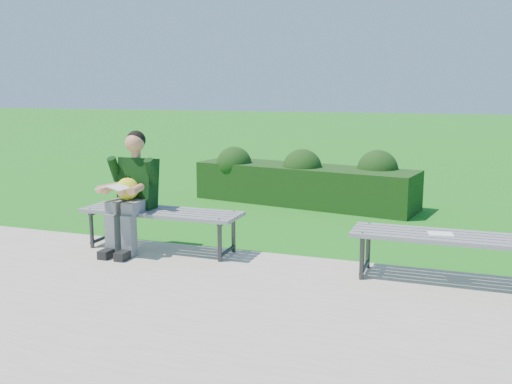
{
  "coord_description": "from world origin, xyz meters",
  "views": [
    {
      "loc": [
        2.14,
        -5.7,
        1.77
      ],
      "look_at": [
        0.17,
        -0.17,
        0.72
      ],
      "focal_mm": 40.0,
      "sensor_mm": 36.0,
      "label": 1
    }
  ],
  "objects": [
    {
      "name": "hedge",
      "position": [
        -0.1,
        2.87,
        0.37
      ],
      "size": [
        3.6,
        1.48,
        0.88
      ],
      "color": "#153F0E",
      "rests_on": "ground"
    },
    {
      "name": "ground",
      "position": [
        0.0,
        0.0,
        0.0
      ],
      "size": [
        80.0,
        80.0,
        0.0
      ],
      "color": "#22771A",
      "rests_on": "ground"
    },
    {
      "name": "bench_right",
      "position": [
        2.14,
        -0.36,
        0.42
      ],
      "size": [
        1.8,
        0.5,
        0.46
      ],
      "color": "gray",
      "rests_on": "walkway"
    },
    {
      "name": "paper_sheet",
      "position": [
        2.04,
        -0.36,
        0.47
      ],
      "size": [
        0.24,
        0.2,
        0.01
      ],
      "color": "white",
      "rests_on": "bench_right"
    },
    {
      "name": "walkway",
      "position": [
        0.0,
        -1.75,
        0.01
      ],
      "size": [
        30.0,
        3.5,
        0.02
      ],
      "color": "#BDB29B",
      "rests_on": "ground"
    },
    {
      "name": "bench_left",
      "position": [
        -0.9,
        -0.29,
        0.42
      ],
      "size": [
        1.8,
        0.5,
        0.46
      ],
      "color": "gray",
      "rests_on": "walkway"
    },
    {
      "name": "seated_boy",
      "position": [
        -1.2,
        -0.38,
        0.71
      ],
      "size": [
        0.56,
        0.76,
        1.31
      ],
      "color": "gray",
      "rests_on": "walkway"
    }
  ]
}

